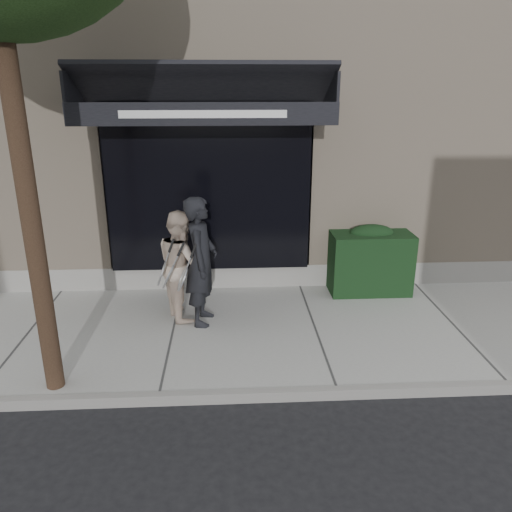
{
  "coord_description": "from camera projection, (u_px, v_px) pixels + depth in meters",
  "views": [
    {
      "loc": [
        -1.19,
        -6.33,
        3.38
      ],
      "look_at": [
        -0.8,
        0.6,
        0.99
      ],
      "focal_mm": 35.0,
      "sensor_mm": 36.0,
      "label": 1
    }
  ],
  "objects": [
    {
      "name": "ground",
      "position": [
        314.0,
        334.0,
        7.14
      ],
      "size": [
        80.0,
        80.0,
        0.0
      ],
      "primitive_type": "plane",
      "color": "black",
      "rests_on": "ground"
    },
    {
      "name": "sidewalk",
      "position": [
        314.0,
        330.0,
        7.12
      ],
      "size": [
        20.0,
        3.0,
        0.12
      ],
      "primitive_type": "cube",
      "color": "#9D9C97",
      "rests_on": "ground"
    },
    {
      "name": "curb",
      "position": [
        337.0,
        393.0,
        5.65
      ],
      "size": [
        20.0,
        0.1,
        0.14
      ],
      "primitive_type": "cube",
      "color": "gray",
      "rests_on": "ground"
    },
    {
      "name": "building_facade",
      "position": [
        281.0,
        115.0,
        10.92
      ],
      "size": [
        14.3,
        8.04,
        5.64
      ],
      "color": "beige",
      "rests_on": "ground"
    },
    {
      "name": "hedge",
      "position": [
        370.0,
        260.0,
        8.16
      ],
      "size": [
        1.3,
        0.7,
        1.14
      ],
      "color": "black",
      "rests_on": "sidewalk"
    },
    {
      "name": "pedestrian_front",
      "position": [
        201.0,
        262.0,
        6.95
      ],
      "size": [
        0.78,
        0.85,
        1.84
      ],
      "color": "black",
      "rests_on": "sidewalk"
    },
    {
      "name": "pedestrian_back",
      "position": [
        181.0,
        265.0,
        7.18
      ],
      "size": [
        0.84,
        0.94,
        1.6
      ],
      "color": "beige",
      "rests_on": "sidewalk"
    }
  ]
}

